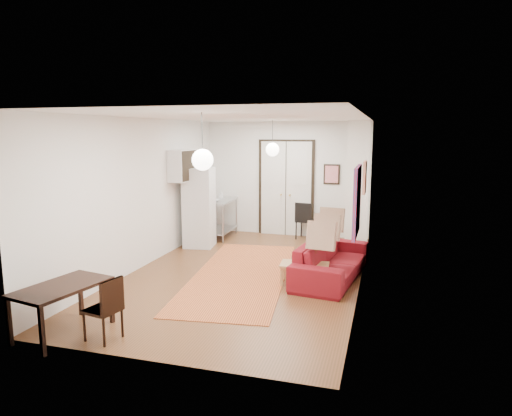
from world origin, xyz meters
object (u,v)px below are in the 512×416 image
(dining_chair_far, at_px, (106,302))
(black_side_chair, at_px, (306,217))
(dining_chair_near, at_px, (106,302))
(sofa, at_px, (332,260))
(kitchen_counter, at_px, (219,213))
(dining_table, at_px, (62,291))
(coffee_table, at_px, (305,266))
(fridge, at_px, (199,208))

(dining_chair_far, height_order, black_side_chair, black_side_chair)
(dining_chair_near, bearing_deg, dining_chair_far, 180.00)
(sofa, distance_m, dining_chair_far, 4.10)
(kitchen_counter, distance_m, dining_table, 5.86)
(dining_table, xyz_separation_m, dining_chair_near, (0.60, 0.08, -0.12))
(coffee_table, bearing_deg, black_side_chair, 99.43)
(sofa, distance_m, coffee_table, 0.64)
(coffee_table, xyz_separation_m, black_side_chair, (-0.59, 3.55, 0.22))
(dining_chair_near, bearing_deg, kitchen_counter, -162.88)
(coffee_table, relative_size, black_side_chair, 0.93)
(kitchen_counter, relative_size, dining_table, 0.98)
(fridge, height_order, black_side_chair, fridge)
(kitchen_counter, bearing_deg, fridge, -98.92)
(sofa, relative_size, coffee_table, 2.70)
(dining_table, height_order, dining_chair_far, dining_chair_far)
(fridge, bearing_deg, black_side_chair, 26.61)
(sofa, xyz_separation_m, coffee_table, (-0.41, -0.48, -0.02))
(sofa, relative_size, fridge, 1.27)
(fridge, relative_size, dining_chair_far, 2.22)
(sofa, xyz_separation_m, dining_table, (-3.11, -3.33, 0.25))
(fridge, bearing_deg, dining_chair_near, -89.29)
(fridge, distance_m, black_side_chair, 2.74)
(dining_chair_near, relative_size, black_side_chair, 0.89)
(dining_chair_far, bearing_deg, dining_chair_near, 180.00)
(sofa, xyz_separation_m, dining_chair_far, (-2.51, -3.25, 0.13))
(sofa, relative_size, dining_chair_far, 2.83)
(dining_chair_far, bearing_deg, coffee_table, 153.85)
(fridge, height_order, dining_table, fridge)
(dining_chair_near, distance_m, dining_chair_far, 0.00)
(dining_chair_near, bearing_deg, fridge, -160.26)
(fridge, bearing_deg, sofa, -33.13)
(kitchen_counter, height_order, dining_chair_near, kitchen_counter)
(sofa, height_order, black_side_chair, black_side_chair)
(sofa, xyz_separation_m, kitchen_counter, (-3.12, 2.53, 0.29))
(kitchen_counter, bearing_deg, dining_chair_far, -86.47)
(coffee_table, distance_m, fridge, 3.51)
(coffee_table, xyz_separation_m, dining_chair_far, (-2.09, -2.76, 0.15))
(kitchen_counter, relative_size, dining_chair_far, 1.55)
(sofa, bearing_deg, dining_chair_near, 150.34)
(coffee_table, relative_size, kitchen_counter, 0.68)
(fridge, bearing_deg, dining_chair_far, -89.29)
(coffee_table, height_order, fridge, fridge)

